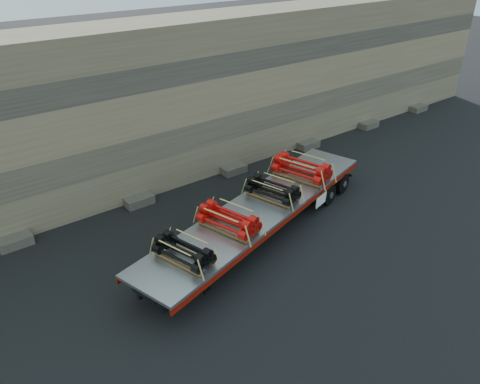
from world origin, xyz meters
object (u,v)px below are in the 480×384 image
Objects in this scene: trailer at (260,220)px; bundle_front at (184,252)px; bundle_rear at (302,169)px; bundle_midfront at (229,220)px; bundle_midrear at (273,190)px.

bundle_front is (-3.99, -1.12, 0.92)m from trailer.
trailer is 5.19× the size of bundle_rear.
bundle_front is 0.91× the size of bundle_midfront.
trailer is at bearing 0.00° from bundle_front.
trailer is 2.14m from bundle_midfront.
bundle_midfront is 2.72m from bundle_midrear.
bundle_midrear is 2.17m from bundle_rear.
bundle_front is at bearing 180.00° from bundle_midfront.
bundle_rear is at bearing 0.00° from bundle_front.
bundle_midfront is at bearing 0.00° from bundle_front.
bundle_midrear is at bearing 0.00° from bundle_midfront.
bundle_front is 0.82× the size of bundle_rear.
bundle_rear is (6.85, 1.93, 0.07)m from bundle_front.
bundle_rear reaches higher than trailer.
trailer is at bearing 0.00° from bundle_midfront.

